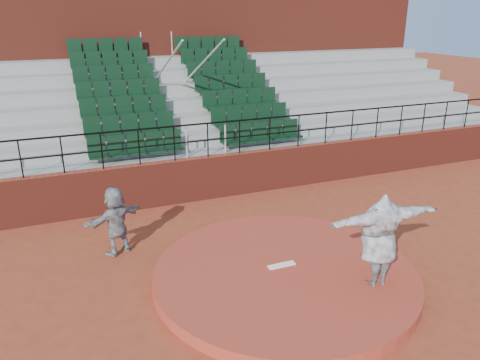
{
  "coord_description": "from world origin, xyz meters",
  "views": [
    {
      "loc": [
        -4.09,
        -7.59,
        5.33
      ],
      "look_at": [
        0.0,
        2.5,
        1.4
      ],
      "focal_mm": 35.0,
      "sensor_mm": 36.0,
      "label": 1
    }
  ],
  "objects": [
    {
      "name": "seating_deck",
      "position": [
        0.0,
        8.65,
        1.43
      ],
      "size": [
        24.0,
        5.97,
        4.63
      ],
      "color": "gray",
      "rests_on": "ground"
    },
    {
      "name": "pitchers_mound",
      "position": [
        0.0,
        0.0,
        0.12
      ],
      "size": [
        5.5,
        5.5,
        0.25
      ],
      "primitive_type": "cylinder",
      "color": "#A43724",
      "rests_on": "ground"
    },
    {
      "name": "pitcher",
      "position": [
        1.4,
        -1.15,
        1.2
      ],
      "size": [
        2.37,
        0.74,
        1.91
      ],
      "primitive_type": "imported",
      "rotation": [
        0.0,
        0.0,
        3.1
      ],
      "color": "black",
      "rests_on": "pitchers_mound"
    },
    {
      "name": "pitching_rubber",
      "position": [
        0.0,
        0.15,
        0.27
      ],
      "size": [
        0.6,
        0.15,
        0.03
      ],
      "primitive_type": "cube",
      "color": "white",
      "rests_on": "pitchers_mound"
    },
    {
      "name": "ground",
      "position": [
        0.0,
        0.0,
        0.0
      ],
      "size": [
        90.0,
        90.0,
        0.0
      ],
      "primitive_type": "plane",
      "color": "brown",
      "rests_on": "ground"
    },
    {
      "name": "press_box_facade",
      "position": [
        0.0,
        12.6,
        3.55
      ],
      "size": [
        24.0,
        3.0,
        7.1
      ],
      "primitive_type": "cube",
      "color": "maroon",
      "rests_on": "ground"
    },
    {
      "name": "fielder",
      "position": [
        -3.06,
        2.52,
        0.82
      ],
      "size": [
        1.57,
        1.1,
        1.63
      ],
      "primitive_type": "imported",
      "rotation": [
        0.0,
        0.0,
        3.6
      ],
      "color": "black",
      "rests_on": "ground"
    },
    {
      "name": "boundary_wall",
      "position": [
        0.0,
        5.0,
        0.65
      ],
      "size": [
        24.0,
        0.3,
        1.3
      ],
      "primitive_type": "cube",
      "color": "maroon",
      "rests_on": "ground"
    },
    {
      "name": "wall_railing",
      "position": [
        0.0,
        5.0,
        2.03
      ],
      "size": [
        24.04,
        0.05,
        1.03
      ],
      "color": "black",
      "rests_on": "boundary_wall"
    }
  ]
}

